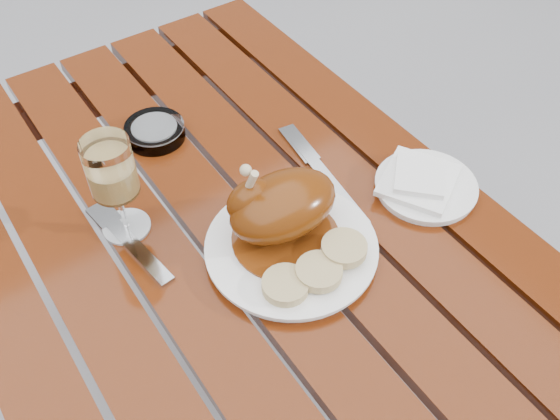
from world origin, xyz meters
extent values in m
cube|color=#64260B|center=(0.00, 0.00, 0.38)|extent=(0.80, 1.20, 0.75)
cylinder|color=white|center=(0.06, -0.10, 0.76)|extent=(0.35, 0.35, 0.02)
cylinder|color=#5F280A|center=(0.06, -0.08, 0.77)|extent=(0.17, 0.17, 0.00)
ellipsoid|color=#6F3108|center=(0.07, -0.06, 0.82)|extent=(0.18, 0.12, 0.09)
ellipsoid|color=#6F3108|center=(0.03, -0.03, 0.83)|extent=(0.08, 0.06, 0.07)
cylinder|color=#C6B28C|center=(0.02, -0.03, 0.85)|extent=(0.02, 0.04, 0.09)
cylinder|color=tan|center=(0.00, -0.16, 0.78)|extent=(0.07, 0.07, 0.02)
cylinder|color=tan|center=(0.05, -0.17, 0.78)|extent=(0.07, 0.07, 0.02)
cylinder|color=tan|center=(0.11, -0.16, 0.78)|extent=(0.07, 0.07, 0.02)
cylinder|color=#E4BB67|center=(-0.13, 0.09, 0.84)|extent=(0.08, 0.08, 0.18)
cylinder|color=white|center=(0.32, -0.12, 0.76)|extent=(0.21, 0.21, 0.01)
cube|color=white|center=(0.31, -0.11, 0.77)|extent=(0.17, 0.16, 0.01)
cylinder|color=#B2B7BC|center=(0.01, 0.27, 0.76)|extent=(0.11, 0.11, 0.03)
cube|color=gray|center=(-0.14, 0.05, 0.75)|extent=(0.05, 0.19, 0.01)
cube|color=gray|center=(0.20, -0.01, 0.75)|extent=(0.05, 0.23, 0.01)
camera|label=1|loc=(-0.30, -0.58, 1.51)|focal=40.00mm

